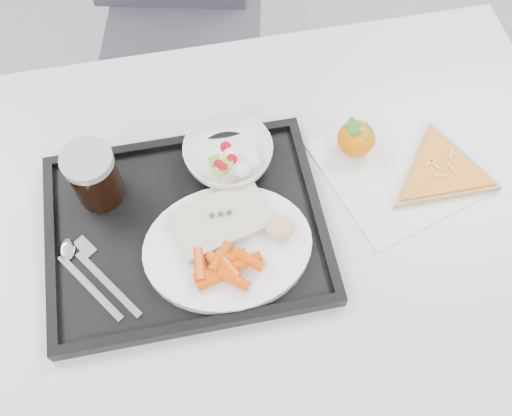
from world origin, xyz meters
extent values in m
cube|color=silver|center=(0.00, 0.30, 0.73)|extent=(1.20, 0.80, 0.03)
cylinder|color=#47474C|center=(-0.54, 0.64, 0.36)|extent=(0.04, 0.04, 0.72)
cylinder|color=#47474C|center=(0.54, 0.64, 0.36)|extent=(0.04, 0.04, 0.72)
cube|color=#35343C|center=(-0.06, 0.95, 0.45)|extent=(0.50, 0.50, 0.04)
cylinder|color=#47474C|center=(-0.24, 0.77, 0.21)|extent=(0.03, 0.03, 0.43)
cylinder|color=#47474C|center=(0.12, 0.77, 0.21)|extent=(0.03, 0.03, 0.43)
cylinder|color=#47474C|center=(-0.24, 1.13, 0.21)|extent=(0.03, 0.03, 0.43)
cylinder|color=#47474C|center=(0.12, 1.13, 0.21)|extent=(0.03, 0.03, 0.43)
cube|color=black|center=(-0.10, 0.30, 0.76)|extent=(0.45, 0.35, 0.01)
cube|color=black|center=(-0.10, 0.46, 0.77)|extent=(0.45, 0.02, 0.01)
cube|color=black|center=(-0.10, 0.13, 0.77)|extent=(0.45, 0.02, 0.01)
cube|color=black|center=(0.12, 0.30, 0.77)|extent=(0.02, 0.32, 0.01)
cube|color=black|center=(-0.31, 0.30, 0.77)|extent=(0.02, 0.32, 0.01)
cylinder|color=white|center=(-0.04, 0.24, 0.77)|extent=(0.27, 0.27, 0.02)
cube|color=beige|center=(-0.04, 0.29, 0.79)|extent=(0.17, 0.13, 0.02)
sphere|color=#236B1C|center=(-0.05, 0.29, 0.81)|extent=(0.01, 0.01, 0.01)
sphere|color=#236B1C|center=(-0.04, 0.29, 0.81)|extent=(0.01, 0.01, 0.01)
sphere|color=#236B1C|center=(-0.02, 0.29, 0.81)|extent=(0.01, 0.01, 0.01)
ellipsoid|color=tan|center=(0.05, 0.25, 0.80)|extent=(0.06, 0.06, 0.03)
imported|color=white|center=(-0.01, 0.41, 0.79)|extent=(0.15, 0.15, 0.05)
cylinder|color=black|center=(-0.23, 0.39, 0.81)|extent=(0.08, 0.08, 0.10)
cylinder|color=#A5A8AD|center=(-0.23, 0.39, 0.87)|extent=(0.08, 0.08, 0.01)
cube|color=silver|center=(-0.26, 0.22, 0.77)|extent=(0.10, 0.13, 0.00)
ellipsoid|color=silver|center=(-0.29, 0.29, 0.77)|extent=(0.04, 0.05, 0.01)
cube|color=silver|center=(-0.23, 0.22, 0.77)|extent=(0.10, 0.13, 0.00)
cube|color=silver|center=(-0.26, 0.29, 0.77)|extent=(0.04, 0.04, 0.00)
cube|color=silver|center=(0.29, 0.35, 0.75)|extent=(0.31, 0.30, 0.00)
ellipsoid|color=orange|center=(0.22, 0.40, 0.79)|extent=(0.09, 0.09, 0.06)
cube|color=#236B1C|center=(0.22, 0.40, 0.81)|extent=(0.05, 0.05, 0.02)
cube|color=#236B1C|center=(0.22, 0.40, 0.81)|extent=(0.05, 0.03, 0.02)
cylinder|color=tan|center=(0.35, 0.32, 0.76)|extent=(0.31, 0.31, 0.01)
cylinder|color=#C44816|center=(0.35, 0.32, 0.77)|extent=(0.27, 0.27, 0.00)
cube|color=#EABC47|center=(0.34, 0.31, 0.77)|extent=(0.02, 0.01, 0.00)
cube|color=#EABC47|center=(0.37, 0.32, 0.77)|extent=(0.01, 0.02, 0.00)
cube|color=#EABC47|center=(0.34, 0.33, 0.77)|extent=(0.01, 0.02, 0.00)
cube|color=#EABC47|center=(0.33, 0.34, 0.77)|extent=(0.02, 0.01, 0.00)
cube|color=#EABC47|center=(0.38, 0.35, 0.77)|extent=(0.01, 0.02, 0.00)
cylinder|color=#D84605|center=(-0.05, 0.22, 0.80)|extent=(0.05, 0.05, 0.02)
cylinder|color=#D84605|center=(-0.07, 0.20, 0.79)|extent=(0.05, 0.02, 0.02)
cylinder|color=#D84605|center=(-0.07, 0.19, 0.79)|extent=(0.05, 0.03, 0.02)
cylinder|color=#D84605|center=(-0.01, 0.21, 0.79)|extent=(0.05, 0.03, 0.02)
cylinder|color=#D84605|center=(-0.04, 0.22, 0.79)|extent=(0.05, 0.02, 0.02)
cylinder|color=#D84605|center=(-0.04, 0.21, 0.80)|extent=(0.04, 0.05, 0.02)
cylinder|color=#D84605|center=(-0.05, 0.21, 0.79)|extent=(0.04, 0.05, 0.02)
cylinder|color=#D84605|center=(-0.04, 0.18, 0.80)|extent=(0.05, 0.05, 0.02)
cylinder|color=#D84605|center=(-0.08, 0.21, 0.80)|extent=(0.02, 0.05, 0.02)
cylinder|color=#D84605|center=(-0.01, 0.21, 0.80)|extent=(0.05, 0.05, 0.02)
sphere|color=#B30110|center=(-0.03, 0.38, 0.80)|extent=(0.02, 0.02, 0.02)
sphere|color=#B30110|center=(-0.02, 0.37, 0.80)|extent=(0.02, 0.02, 0.02)
sphere|color=#B30110|center=(0.00, 0.39, 0.80)|extent=(0.02, 0.02, 0.02)
sphere|color=#B30110|center=(-0.01, 0.42, 0.80)|extent=(0.02, 0.02, 0.02)
ellipsoid|color=silver|center=(0.01, 0.37, 0.80)|extent=(0.03, 0.03, 0.02)
ellipsoid|color=silver|center=(0.03, 0.39, 0.80)|extent=(0.03, 0.03, 0.02)
ellipsoid|color=silver|center=(0.00, 0.40, 0.80)|extent=(0.03, 0.03, 0.02)
ellipsoid|color=silver|center=(0.03, 0.38, 0.80)|extent=(0.03, 0.03, 0.02)
cube|color=#62972C|center=(-0.01, 0.38, 0.80)|extent=(0.03, 0.03, 0.00)
cube|color=#62972C|center=(-0.03, 0.37, 0.80)|extent=(0.03, 0.03, 0.00)
cube|color=#62972C|center=(-0.03, 0.39, 0.80)|extent=(0.02, 0.02, 0.00)
camera|label=1|loc=(-0.06, -0.13, 1.60)|focal=40.00mm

